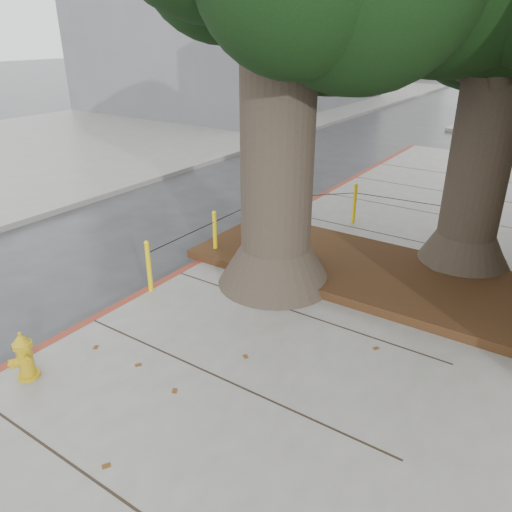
{
  "coord_description": "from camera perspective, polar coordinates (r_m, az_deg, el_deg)",
  "views": [
    {
      "loc": [
        3.9,
        -4.08,
        4.3
      ],
      "look_at": [
        -0.04,
        1.71,
        1.1
      ],
      "focal_mm": 35.0,
      "sensor_mm": 36.0,
      "label": 1
    }
  ],
  "objects": [
    {
      "name": "ground",
      "position": [
        7.1,
        -7.72,
        -13.01
      ],
      "size": [
        140.0,
        140.0,
        0.0
      ],
      "primitive_type": "plane",
      "color": "#28282B",
      "rests_on": "ground"
    },
    {
      "name": "sidewalk_opposite",
      "position": [
        23.17,
        -17.73,
        12.91
      ],
      "size": [
        14.0,
        60.0,
        0.15
      ],
      "primitive_type": "cube",
      "color": "slate",
      "rests_on": "ground"
    },
    {
      "name": "curb_red",
      "position": [
        9.8,
        -6.89,
        -1.19
      ],
      "size": [
        0.14,
        26.0,
        0.16
      ],
      "primitive_type": "cube",
      "color": "maroon",
      "rests_on": "ground"
    },
    {
      "name": "planter_bed",
      "position": [
        9.45,
        12.28,
        -1.57
      ],
      "size": [
        6.4,
        2.6,
        0.16
      ],
      "primitive_type": "cube",
      "color": "black",
      "rests_on": "sidewalk_main"
    },
    {
      "name": "bollard_ring",
      "position": [
        10.37,
        4.53,
        3.93
      ],
      "size": [
        3.79,
        5.39,
        0.95
      ],
      "color": "yellow",
      "rests_on": "sidewalk_main"
    },
    {
      "name": "fire_hydrant",
      "position": [
        7.16,
        -24.97,
        -10.31
      ],
      "size": [
        0.37,
        0.37,
        0.68
      ],
      "rotation": [
        0.0,
        0.0,
        -0.4
      ],
      "color": "gold",
      "rests_on": "sidewalk_main"
    },
    {
      "name": "car_dark",
      "position": [
        27.08,
        -3.37,
        16.81
      ],
      "size": [
        2.46,
        4.87,
        1.35
      ],
      "primitive_type": "imported",
      "rotation": [
        0.0,
        0.0,
        -0.12
      ],
      "color": "black",
      "rests_on": "ground"
    }
  ]
}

